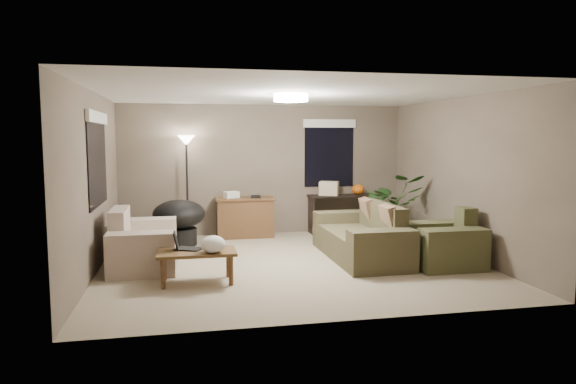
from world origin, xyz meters
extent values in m
plane|color=tan|center=(0.00, 0.00, 0.00)|extent=(5.50, 5.50, 0.00)
plane|color=white|center=(0.00, 0.00, 2.50)|extent=(5.50, 5.50, 0.00)
plane|color=#706253|center=(0.00, 2.50, 1.25)|extent=(5.50, 0.00, 5.50)
plane|color=#706253|center=(0.00, -2.50, 1.25)|extent=(5.50, 0.00, 5.50)
plane|color=#706253|center=(-2.75, 0.00, 1.25)|extent=(0.00, 5.00, 5.00)
plane|color=#706253|center=(2.75, 0.00, 1.25)|extent=(0.00, 5.00, 5.00)
cube|color=#454029|center=(1.13, 0.13, 0.21)|extent=(0.95, 1.48, 0.42)
cube|color=brown|center=(1.49, 0.13, 0.64)|extent=(0.22, 1.48, 0.43)
cube|color=#454029|center=(1.13, -0.79, 0.30)|extent=(0.95, 0.36, 0.60)
cube|color=brown|center=(1.13, 1.05, 0.30)|extent=(0.95, 0.36, 0.60)
cube|color=#8C7251|center=(1.43, -0.32, 0.65)|extent=(0.25, 0.46, 0.47)
cube|color=#8C7251|center=(1.43, 0.58, 0.65)|extent=(0.27, 0.47, 0.47)
cube|color=beige|center=(-2.13, 0.30, 0.21)|extent=(0.90, 0.88, 0.42)
cube|color=beige|center=(-2.47, 0.30, 0.64)|extent=(0.22, 0.88, 0.43)
cube|color=#BEB3A2|center=(-2.13, -0.32, 0.30)|extent=(0.90, 0.36, 0.60)
cube|color=beige|center=(-2.13, 0.92, 0.30)|extent=(0.90, 0.36, 0.60)
cube|color=#4A4B2D|center=(2.14, -0.58, 0.21)|extent=(0.95, 0.28, 0.42)
cube|color=brown|center=(2.51, -0.58, 0.64)|extent=(0.22, 0.28, 0.43)
cube|color=#494A2C|center=(2.14, -0.90, 0.30)|extent=(0.95, 0.36, 0.60)
cube|color=#4A4C2D|center=(2.14, -0.26, 0.30)|extent=(0.95, 0.36, 0.60)
cube|color=brown|center=(-1.40, -0.78, 0.40)|extent=(1.00, 0.55, 0.04)
cylinder|color=brown|center=(-1.82, -0.98, 0.19)|extent=(0.06, 0.06, 0.38)
cylinder|color=brown|center=(-0.98, -0.98, 0.19)|extent=(0.06, 0.06, 0.38)
cylinder|color=brown|center=(-1.82, -0.58, 0.19)|extent=(0.06, 0.06, 0.38)
cylinder|color=brown|center=(-0.98, -0.58, 0.19)|extent=(0.06, 0.06, 0.38)
cube|color=black|center=(-1.50, -0.68, 0.43)|extent=(0.40, 0.35, 0.02)
cube|color=black|center=(-1.66, -0.68, 0.55)|extent=(0.07, 0.23, 0.22)
ellipsoid|color=white|center=(-1.20, -0.93, 0.53)|extent=(0.40, 0.38, 0.22)
cube|color=brown|center=(-0.43, 2.18, 0.35)|extent=(1.05, 0.45, 0.71)
cube|color=brown|center=(-0.43, 2.18, 0.73)|extent=(1.10, 0.50, 0.04)
cube|color=silver|center=(-0.68, 2.18, 0.81)|extent=(0.30, 0.27, 0.12)
cube|color=black|center=(-0.23, 2.13, 0.77)|extent=(0.21, 0.24, 0.04)
cube|color=black|center=(1.49, 2.26, 0.73)|extent=(1.30, 0.40, 0.04)
cube|color=black|center=(0.89, 2.26, 0.35)|extent=(0.05, 0.38, 0.71)
cube|color=black|center=(2.09, 2.26, 0.35)|extent=(0.05, 0.38, 0.71)
cube|color=black|center=(1.49, 2.26, 0.15)|extent=(1.25, 0.36, 0.03)
ellipsoid|color=orange|center=(1.84, 2.26, 0.85)|extent=(0.27, 0.27, 0.20)
cube|color=beige|center=(1.24, 2.26, 0.88)|extent=(0.44, 0.39, 0.27)
cylinder|color=black|center=(-1.64, 1.65, 0.15)|extent=(0.60, 0.60, 0.30)
ellipsoid|color=black|center=(-1.64, 1.65, 0.55)|extent=(0.91, 0.91, 0.50)
cylinder|color=black|center=(-1.48, 2.23, 0.01)|extent=(0.28, 0.28, 0.02)
cylinder|color=black|center=(-1.48, 2.23, 0.90)|extent=(0.04, 0.04, 1.78)
cone|color=white|center=(-1.48, 2.23, 1.82)|extent=(0.32, 0.32, 0.18)
cylinder|color=white|center=(0.00, 0.00, 2.44)|extent=(0.50, 0.50, 0.10)
imported|color=#2D5923|center=(2.15, 1.31, 0.48)|extent=(1.11, 1.23, 0.96)
cube|color=tan|center=(2.34, 0.25, 0.01)|extent=(0.32, 0.32, 0.03)
cylinder|color=tan|center=(2.34, 0.25, 0.25)|extent=(0.12, 0.12, 0.44)
cube|color=tan|center=(2.34, 0.25, 0.48)|extent=(0.22, 0.22, 0.03)
cube|color=black|center=(-2.73, 0.30, 1.55)|extent=(0.01, 1.50, 1.30)
cube|color=white|center=(-2.71, 0.30, 2.15)|extent=(0.05, 1.56, 0.16)
cube|color=black|center=(1.30, 2.48, 1.55)|extent=(1.00, 0.01, 1.30)
cube|color=white|center=(1.30, 2.46, 2.15)|extent=(1.06, 0.05, 0.16)
camera|label=1|loc=(-1.54, -7.35, 1.86)|focal=32.00mm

